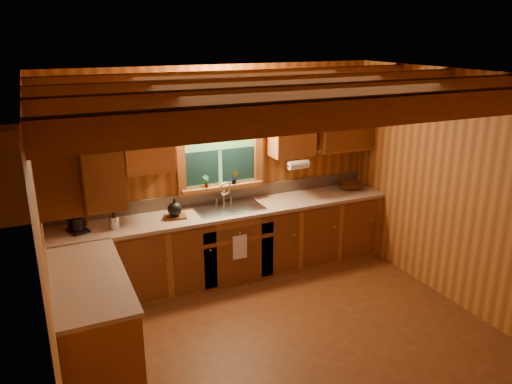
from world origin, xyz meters
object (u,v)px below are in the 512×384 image
Objects in this scene: sink at (229,212)px; wicker_basket at (350,186)px; coffee_maker at (77,218)px; cutting_board at (175,217)px.

wicker_basket is (1.81, 0.05, 0.09)m from sink.
coffee_maker is 1.08m from cutting_board.
sink is at bearing 11.67° from cutting_board.
sink is 1.77m from coffee_maker.
coffee_maker is 0.89× the size of wicker_basket.
wicker_basket reaches higher than cutting_board.
coffee_maker is 1.24× the size of cutting_board.
coffee_maker reaches higher than sink.
cutting_board is at bearing -178.05° from wicker_basket.
sink is 1.81m from wicker_basket.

